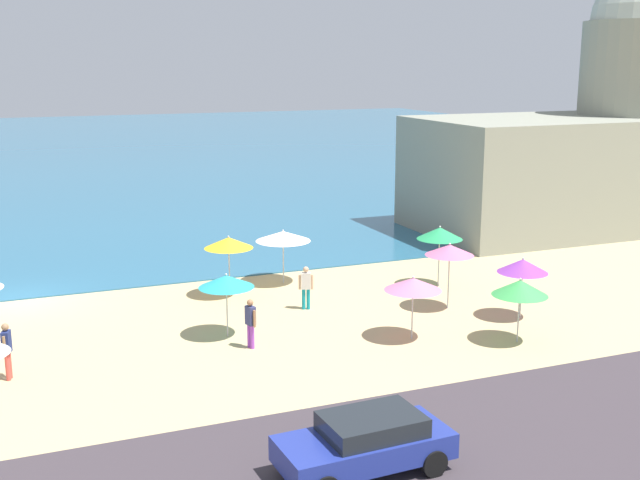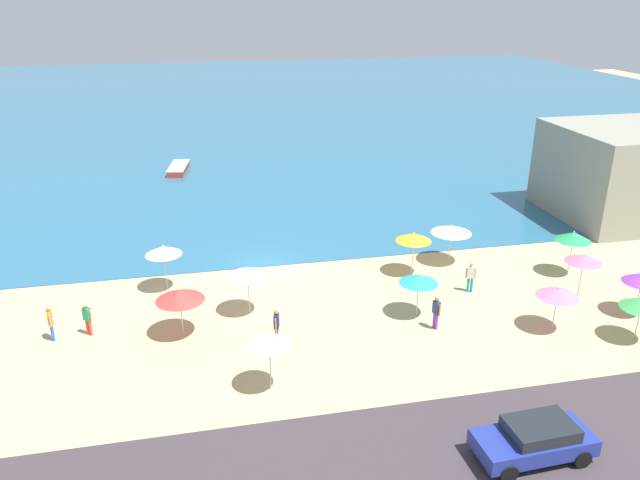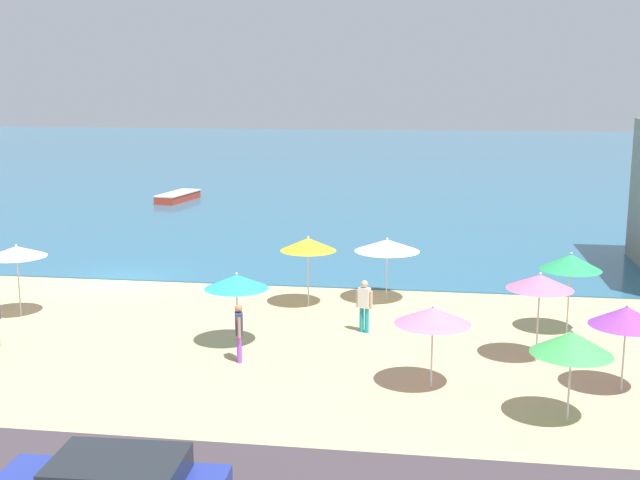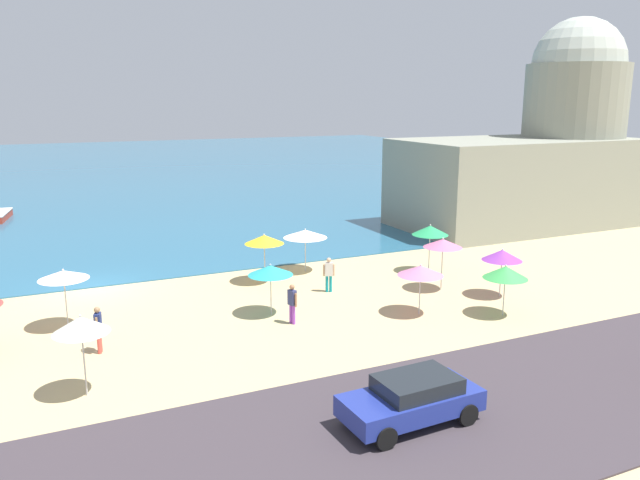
% 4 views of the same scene
% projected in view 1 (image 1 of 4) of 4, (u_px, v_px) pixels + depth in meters
% --- Properties ---
extents(ground_plane, '(160.00, 160.00, 0.00)m').
position_uv_depth(ground_plane, '(19.00, 300.00, 32.13)').
color(ground_plane, tan).
extents(beach_umbrella_6, '(1.97, 1.97, 2.25)m').
position_uv_depth(beach_umbrella_6, '(413.00, 284.00, 27.29)').
color(beach_umbrella_6, '#B2B2B7').
rests_on(beach_umbrella_6, ground_plane).
extents(beach_umbrella_7, '(2.35, 2.35, 2.36)m').
position_uv_depth(beach_umbrella_7, '(283.00, 236.00, 34.19)').
color(beach_umbrella_7, '#B2B2B7').
rests_on(beach_umbrella_7, ground_plane).
extents(beach_umbrella_8, '(1.86, 1.86, 2.34)m').
position_uv_depth(beach_umbrella_8, '(523.00, 266.00, 29.51)').
color(beach_umbrella_8, '#B2B2B7').
rests_on(beach_umbrella_8, ground_plane).
extents(beach_umbrella_9, '(1.93, 1.93, 2.27)m').
position_uv_depth(beach_umbrella_9, '(226.00, 281.00, 27.53)').
color(beach_umbrella_9, '#B2B2B7').
rests_on(beach_umbrella_9, ground_plane).
extents(beach_umbrella_10, '(1.90, 1.90, 2.27)m').
position_uv_depth(beach_umbrella_10, '(520.00, 288.00, 26.98)').
color(beach_umbrella_10, '#B2B2B7').
rests_on(beach_umbrella_10, ground_plane).
extents(beach_umbrella_12, '(1.93, 1.93, 2.63)m').
position_uv_depth(beach_umbrella_12, '(440.00, 233.00, 33.64)').
color(beach_umbrella_12, '#B2B2B7').
rests_on(beach_umbrella_12, ground_plane).
extents(beach_umbrella_13, '(1.87, 1.87, 2.62)m').
position_uv_depth(beach_umbrella_13, '(450.00, 250.00, 30.55)').
color(beach_umbrella_13, '#B2B2B7').
rests_on(beach_umbrella_13, ground_plane).
extents(beach_umbrella_14, '(1.98, 1.98, 2.54)m').
position_uv_depth(beach_umbrella_14, '(229.00, 243.00, 32.19)').
color(beach_umbrella_14, '#B2B2B7').
rests_on(beach_umbrella_14, ground_plane).
extents(bather_0, '(0.31, 0.55, 1.77)m').
position_uv_depth(bather_0, '(7.00, 348.00, 23.99)').
color(bather_0, '#DF4C42').
rests_on(bather_0, ground_plane).
extents(bather_2, '(0.54, 0.33, 1.70)m').
position_uv_depth(bather_2, '(306.00, 285.00, 30.79)').
color(bather_2, teal).
rests_on(bather_2, ground_plane).
extents(bather_3, '(0.31, 0.55, 1.69)m').
position_uv_depth(bather_3, '(251.00, 321.00, 26.64)').
color(bather_3, purple).
rests_on(bather_3, ground_plane).
extents(parked_car_1, '(4.12, 2.02, 1.38)m').
position_uv_depth(parked_car_1, '(366.00, 442.00, 18.52)').
color(parked_car_1, navy).
rests_on(parked_car_1, coastal_road).
extents(harbor_fortress, '(17.53, 9.04, 14.93)m').
position_uv_depth(harbor_fortress, '(605.00, 133.00, 46.15)').
color(harbor_fortress, gray).
rests_on(harbor_fortress, ground_plane).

